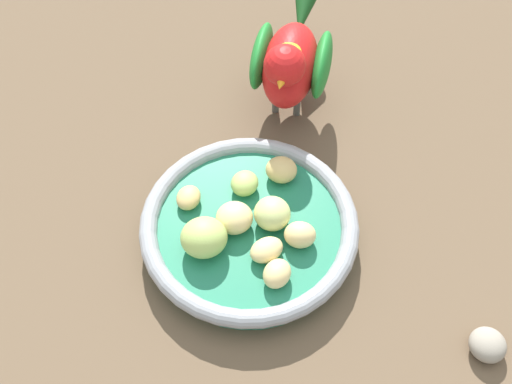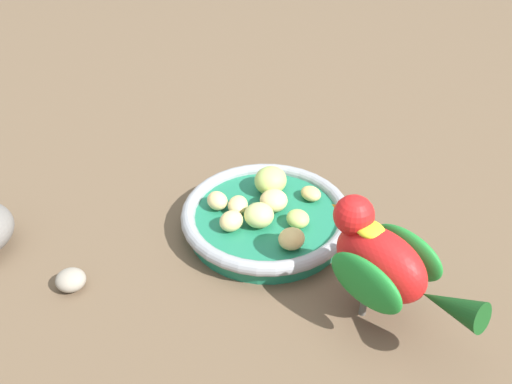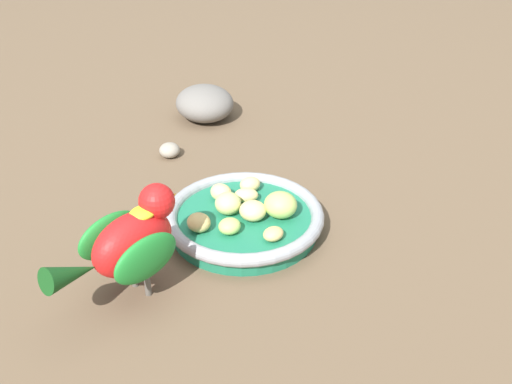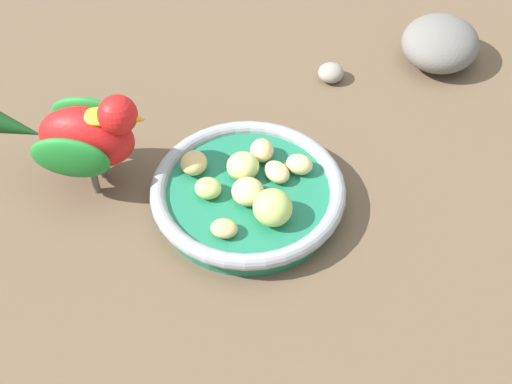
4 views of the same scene
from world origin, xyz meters
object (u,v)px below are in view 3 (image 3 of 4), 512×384
Objects in this scene: pebble_0 at (170,150)px; rock_large at (205,103)px; apple_piece_3 at (253,211)px; apple_piece_8 at (250,184)px; apple_piece_1 at (229,203)px; apple_piece_2 at (246,195)px; apple_piece_0 at (230,226)px; apple_piece_5 at (199,222)px; apple_piece_7 at (221,192)px; apple_piece_6 at (281,205)px; parrot at (130,242)px; feeding_bowl at (244,220)px; apple_piece_4 at (272,235)px.

rock_large is at bearing 117.54° from pebble_0.
apple_piece_3 is 1.19× the size of apple_piece_8.
apple_piece_2 is (-0.00, 0.03, -0.00)m from apple_piece_1.
apple_piece_5 is (-0.03, -0.02, 0.00)m from apple_piece_0.
apple_piece_7 is at bearing -139.50° from apple_piece_2.
apple_piece_6 is (0.02, 0.03, 0.00)m from apple_piece_3.
apple_piece_3 is at bearing -6.64° from parrot.
apple_piece_5 is at bearing -113.32° from apple_piece_3.
apple_piece_5 is 0.22m from pebble_0.
apple_piece_6 is at bearing -11.59° from parrot.
apple_piece_7 reaches higher than feeding_bowl.
pebble_0 is (-0.19, 0.03, -0.02)m from apple_piece_2.
apple_piece_3 reaches higher than pebble_0.
apple_piece_1 is 0.08m from apple_piece_4.
apple_piece_7 is at bearing 158.50° from apple_piece_1.
parrot is at bearing -79.04° from apple_piece_8.
apple_piece_4 reaches higher than pebble_0.
apple_piece_5 and apple_piece_7 have the same top height.
apple_piece_2 is 0.02m from apple_piece_8.
apple_piece_2 is at bearing 96.93° from apple_piece_1.
apple_piece_3 is at bearing -11.98° from pebble_0.
apple_piece_6 reaches higher than feeding_bowl.
apple_piece_1 is 0.03m from apple_piece_2.
apple_piece_7 is 0.17m from pebble_0.
apple_piece_6 is at bearing 56.83° from apple_piece_3.
apple_piece_4 is at bearing 29.70° from apple_piece_0.
apple_piece_1 is at bearing -83.07° from apple_piece_2.
parrot is 0.43m from rock_large.
rock_large is (-0.27, 0.17, 0.01)m from feeding_bowl.
apple_piece_1 reaches higher than apple_piece_4.
apple_piece_1 is 0.05m from apple_piece_8.
parrot reaches higher than apple_piece_4.
apple_piece_0 is 0.09m from apple_piece_8.
apple_piece_2 is 0.29m from rock_large.
apple_piece_7 is (-0.02, -0.02, 0.00)m from apple_piece_2.
apple_piece_7 is at bearing 178.98° from apple_piece_3.
apple_piece_6 is (0.02, 0.07, 0.01)m from apple_piece_0.
apple_piece_3 is at bearing 66.68° from apple_piece_5.
apple_piece_3 is 0.19× the size of parrot.
apple_piece_8 is at bearing 149.70° from apple_piece_4.
apple_piece_3 is at bearing -30.27° from rock_large.
apple_piece_8 is at bearing 102.20° from apple_piece_5.
apple_piece_2 is 0.18× the size of parrot.
apple_piece_6 reaches higher than apple_piece_8.
apple_piece_5 is at bearing -142.00° from apple_piece_0.
apple_piece_7 is 1.02× the size of apple_piece_8.
apple_piece_8 reaches higher than pebble_0.
apple_piece_2 is 0.97× the size of pebble_0.
apple_piece_8 is (-0.04, 0.04, 0.02)m from feeding_bowl.
feeding_bowl is at bearing -134.93° from apple_piece_6.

